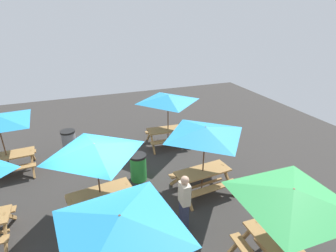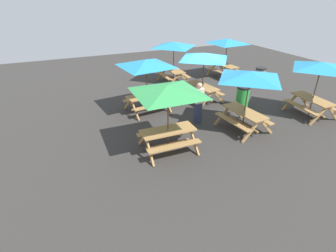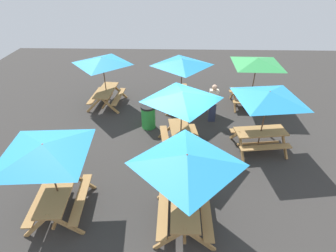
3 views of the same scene
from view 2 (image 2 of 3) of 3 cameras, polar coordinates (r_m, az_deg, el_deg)
ground_plane at (r=12.96m, az=7.68°, el=5.46°), size 24.29×24.29×0.00m
picnic_table_0 at (r=8.02m, az=0.00°, el=6.92°), size 2.83×2.83×2.34m
picnic_table_1 at (r=15.10m, az=1.25°, el=16.71°), size 2.01×2.01×2.34m
picnic_table_2 at (r=12.30m, az=30.30°, el=10.56°), size 2.14×2.14×2.34m
picnic_table_3 at (r=11.12m, az=-4.80°, el=12.70°), size 2.80×2.80×2.34m
picnic_table_4 at (r=12.41m, az=7.82°, el=14.10°), size 2.26×2.26×2.34m
picnic_table_5 at (r=16.54m, az=12.76°, el=17.03°), size 2.82×2.82×2.34m
picnic_table_6 at (r=9.86m, az=17.30°, el=9.64°), size 2.17×2.17×2.34m
trash_bin_gray at (r=15.88m, az=19.37°, el=10.17°), size 0.59×0.59×0.98m
trash_bin_green at (r=12.46m, az=15.93°, el=6.14°), size 0.59×0.59×0.98m
person_standing at (r=10.44m, az=6.67°, el=5.22°), size 0.23×0.36×1.67m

